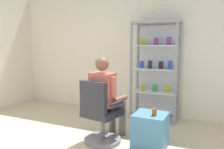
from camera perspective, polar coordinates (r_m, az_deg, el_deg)
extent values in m
cube|color=silver|center=(4.88, 7.09, 6.06)|extent=(6.00, 0.10, 2.70)
cylinder|color=gray|center=(4.44, 4.75, 0.76)|extent=(0.05, 0.05, 1.90)
cylinder|color=gray|center=(4.23, 15.63, 0.16)|extent=(0.05, 0.05, 1.90)
cylinder|color=gray|center=(4.82, 6.37, 1.28)|extent=(0.05, 0.05, 1.90)
cylinder|color=gray|center=(4.62, 16.42, 0.75)|extent=(0.05, 0.05, 1.90)
cube|color=gray|center=(4.50, 11.00, 12.61)|extent=(0.90, 0.45, 0.04)
cube|color=gray|center=(4.71, 10.42, -10.54)|extent=(0.90, 0.45, 0.04)
cube|color=silver|center=(4.72, 11.33, 1.04)|extent=(0.84, 0.02, 1.80)
cube|color=silver|center=(4.57, 10.58, -4.22)|extent=(0.82, 0.39, 0.02)
cube|color=#999919|center=(4.62, 7.76, -3.18)|extent=(0.08, 0.05, 0.12)
cube|color=#268C4C|center=(4.56, 10.59, -3.33)|extent=(0.09, 0.04, 0.13)
cube|color=#999919|center=(4.48, 13.62, -3.51)|extent=(0.08, 0.05, 0.14)
cube|color=silver|center=(4.50, 10.72, 1.39)|extent=(0.82, 0.39, 0.02)
cube|color=#264CB2|center=(4.57, 7.45, 2.51)|extent=(0.08, 0.04, 0.14)
cube|color=black|center=(4.49, 9.50, 2.48)|extent=(0.08, 0.04, 0.15)
cube|color=black|center=(4.52, 12.11, 2.36)|extent=(0.09, 0.05, 0.14)
cube|color=#264CB2|center=(4.47, 14.24, 2.36)|extent=(0.08, 0.05, 0.16)
cube|color=silver|center=(4.48, 10.86, 7.12)|extent=(0.82, 0.39, 0.02)
cube|color=#999919|center=(4.52, 7.71, 8.07)|extent=(0.09, 0.03, 0.12)
cube|color=purple|center=(4.51, 10.93, 8.09)|extent=(0.08, 0.05, 0.14)
cube|color=purple|center=(4.47, 13.95, 8.09)|extent=(0.08, 0.04, 0.15)
cylinder|color=slate|center=(3.63, -2.38, -15.95)|extent=(0.56, 0.56, 0.06)
cylinder|color=slate|center=(3.55, -2.40, -12.92)|extent=(0.07, 0.07, 0.41)
cube|color=#26262D|center=(3.48, -2.42, -9.44)|extent=(0.56, 0.56, 0.10)
cube|color=#26262D|center=(3.25, -4.73, -5.67)|extent=(0.45, 0.16, 0.45)
cube|color=#26262D|center=(3.28, 1.18, -7.22)|extent=(0.10, 0.30, 0.04)
cube|color=#26262D|center=(3.59, -5.73, -5.95)|extent=(0.10, 0.30, 0.04)
cylinder|color=slate|center=(3.55, 0.86, -7.41)|extent=(0.21, 0.42, 0.14)
cylinder|color=slate|center=(3.79, 2.60, -10.85)|extent=(0.11, 0.11, 0.56)
cylinder|color=slate|center=(3.66, -1.74, -6.93)|extent=(0.21, 0.42, 0.14)
cylinder|color=slate|center=(3.89, 0.08, -10.32)|extent=(0.11, 0.11, 0.56)
cube|color=#BF594C|center=(3.39, -2.45, -3.78)|extent=(0.39, 0.28, 0.50)
sphere|color=brown|center=(3.34, -2.49, 2.63)|extent=(0.20, 0.20, 0.20)
cylinder|color=#BF594C|center=(3.26, 0.32, -2.98)|extent=(0.09, 0.09, 0.28)
cylinder|color=brown|center=(3.45, 2.05, -6.12)|extent=(0.13, 0.31, 0.08)
cylinder|color=#BF594C|center=(3.50, -5.05, -2.27)|extent=(0.09, 0.09, 0.28)
cylinder|color=brown|center=(3.68, -3.18, -5.25)|extent=(0.13, 0.31, 0.08)
cube|color=teal|center=(3.39, 9.51, -13.70)|extent=(0.45, 0.45, 0.51)
cylinder|color=brown|center=(3.22, 10.49, -9.17)|extent=(0.07, 0.07, 0.10)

